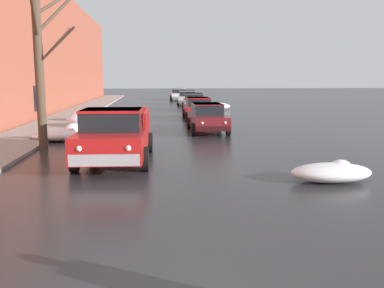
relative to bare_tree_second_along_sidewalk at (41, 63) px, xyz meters
The scene contains 13 objects.
left_sidewalk_slab 7.13m from the bare_tree_second_along_sidewalk, 105.35° to the left, with size 2.77×80.00×0.12m, color gray.
snow_bank_near_corner_left 3.67m from the bare_tree_second_along_sidewalk, 81.54° to the left, with size 2.78×1.13×0.74m.
snow_bank_along_left_kerb 10.92m from the bare_tree_second_along_sidewalk, 33.23° to the right, with size 2.14×1.13×0.55m.
snow_bank_mid_block_left 7.08m from the bare_tree_second_along_sidewalk, 84.18° to the left, with size 2.26×1.49×0.89m.
snow_bank_near_corner_right 20.36m from the bare_tree_second_along_sidewalk, 63.93° to the left, with size 3.01×0.91×0.67m.
snow_bank_along_right_kerb 9.86m from the bare_tree_second_along_sidewalk, 85.96° to the left, with size 2.96×1.00×0.90m.
bare_tree_second_along_sidewalk is the anchor object (origin of this frame).
pickup_truck_red_approaching_near_lane 4.54m from the bare_tree_second_along_sidewalk, 42.27° to the right, with size 2.36×5.35×1.76m.
sedan_maroon_parked_kerbside_close 8.55m from the bare_tree_second_along_sidewalk, 34.26° to the left, with size 1.84×4.38×1.42m.
sedan_red_parked_kerbside_mid 13.09m from the bare_tree_second_along_sidewalk, 57.24° to the left, with size 1.87×4.16×1.42m.
sedan_grey_parked_far_down_block 19.75m from the bare_tree_second_along_sidewalk, 67.94° to the left, with size 2.08×4.43×1.42m.
sedan_silver_queued_behind_truck 26.48m from the bare_tree_second_along_sidewalk, 73.75° to the left, with size 2.18×4.42×1.42m.
sedan_white_at_far_intersection 34.10m from the bare_tree_second_along_sidewalk, 78.23° to the left, with size 1.89×4.18×1.42m.
Camera 1 is at (-0.37, -4.19, 2.71)m, focal length 38.94 mm.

